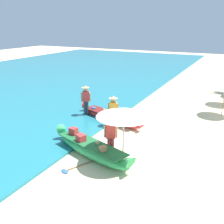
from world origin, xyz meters
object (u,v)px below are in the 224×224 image
Objects in this scene: person_vendor_hatted at (113,109)px; person_vendor_assistant at (86,99)px; boat_green_foreground at (91,149)px; boat_red_midground at (111,117)px; patio_umbrella_large at (124,113)px; paddle at (75,167)px; person_tourist_customer at (111,134)px.

person_vendor_hatted is 0.92× the size of person_vendor_assistant.
boat_green_foreground is at bearing -79.65° from person_vendor_hatted.
boat_red_midground is 2.00× the size of patio_umbrella_large.
person_vendor_assistant is at bearing 117.89° from paddle.
person_vendor_assistant is (-2.69, 3.93, 0.74)m from boat_green_foreground.
paddle is (2.64, -4.98, -1.03)m from person_vendor_assistant.
paddle is (0.52, -4.18, -0.94)m from person_vendor_hatted.
person_vendor_hatted is (-0.57, 3.13, 0.65)m from boat_green_foreground.
person_vendor_hatted is (0.51, -0.72, 0.71)m from boat_red_midground.
person_vendor_assistant is at bearing 159.32° from person_vendor_hatted.
person_vendor_hatted is 0.76× the size of patio_umbrella_large.
paddle is (-0.05, -1.05, -0.29)m from boat_green_foreground.
patio_umbrella_large reaches higher than person_vendor_hatted.
person_vendor_assistant is (-1.61, 0.08, 0.80)m from boat_red_midground.
person_vendor_assistant is at bearing 133.55° from person_tourist_customer.
boat_green_foreground reaches higher than boat_red_midground.
boat_red_midground is 1.80m from person_vendor_assistant.
person_vendor_assistant is at bearing 124.39° from boat_green_foreground.
person_vendor_hatted is at bearing 100.35° from boat_green_foreground.
paddle is (-0.75, -1.42, -0.90)m from person_tourist_customer.
boat_green_foreground is 4.82m from person_vendor_assistant.
person_vendor_assistant is at bearing 136.38° from patio_umbrella_large.
person_vendor_assistant is (-2.12, 0.80, 0.09)m from person_vendor_hatted.
person_vendor_assistant reaches higher than person_vendor_hatted.
person_tourist_customer is (1.77, -3.48, 0.67)m from boat_red_midground.
person_vendor_hatted is 3.80m from patio_umbrella_large.
person_tourist_customer is 0.91× the size of person_vendor_assistant.
boat_green_foreground is at bearing 87.11° from paddle.
boat_red_midground is at bearing 101.82° from paddle.
patio_umbrella_large is (4.07, -3.88, 0.99)m from person_vendor_assistant.
person_tourist_customer is 4.91m from person_vendor_assistant.
boat_green_foreground is 2.92× the size of paddle.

